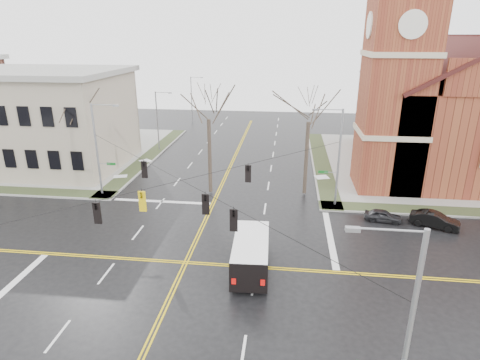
# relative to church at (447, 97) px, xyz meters

# --- Properties ---
(ground) EXTENTS (120.00, 120.00, 0.00)m
(ground) POSITION_rel_church_xyz_m (-24.76, -24.78, -8.43)
(ground) COLOR black
(ground) RESTS_ON ground
(sidewalks) EXTENTS (80.00, 80.00, 0.17)m
(sidewalks) POSITION_rel_church_xyz_m (-24.76, -24.78, -8.36)
(sidewalks) COLOR gray
(sidewalks) RESTS_ON ground
(road_markings) EXTENTS (100.00, 100.00, 0.01)m
(road_markings) POSITION_rel_church_xyz_m (-24.76, -24.78, -8.43)
(road_markings) COLOR gold
(road_markings) RESTS_ON ground
(church) EXTENTS (24.28, 27.48, 27.50)m
(church) POSITION_rel_church_xyz_m (0.00, 0.00, 0.00)
(church) COLOR maroon
(church) RESTS_ON ground
(civic_building_a) EXTENTS (18.00, 14.00, 11.00)m
(civic_building_a) POSITION_rel_church_xyz_m (-46.76, -4.78, -2.93)
(civic_building_a) COLOR gray
(civic_building_a) RESTS_ON ground
(signal_pole_ne) EXTENTS (2.75, 0.22, 9.00)m
(signal_pole_ne) POSITION_rel_church_xyz_m (-13.44, -13.28, -3.48)
(signal_pole_ne) COLOR gray
(signal_pole_ne) RESTS_ON ground
(signal_pole_nw) EXTENTS (2.75, 0.22, 9.00)m
(signal_pole_nw) POSITION_rel_church_xyz_m (-36.09, -13.28, -3.48)
(signal_pole_nw) COLOR gray
(signal_pole_nw) RESTS_ON ground
(signal_pole_se) EXTENTS (2.75, 0.22, 9.00)m
(signal_pole_se) POSITION_rel_church_xyz_m (-13.44, -36.28, -3.48)
(signal_pole_se) COLOR gray
(signal_pole_se) RESTS_ON ground
(span_wires) EXTENTS (23.02, 23.02, 0.03)m
(span_wires) POSITION_rel_church_xyz_m (-24.76, -24.78, -2.23)
(span_wires) COLOR black
(span_wires) RESTS_ON ground
(traffic_signals) EXTENTS (8.21, 8.26, 1.30)m
(traffic_signals) POSITION_rel_church_xyz_m (-24.76, -25.45, -2.98)
(traffic_signals) COLOR black
(traffic_signals) RESTS_ON ground
(streetlight_north_a) EXTENTS (2.30, 0.20, 8.00)m
(streetlight_north_a) POSITION_rel_church_xyz_m (-35.42, 3.22, -3.97)
(streetlight_north_a) COLOR gray
(streetlight_north_a) RESTS_ON ground
(streetlight_north_b) EXTENTS (2.30, 0.20, 8.00)m
(streetlight_north_b) POSITION_rel_church_xyz_m (-35.42, 23.22, -3.97)
(streetlight_north_b) COLOR gray
(streetlight_north_b) RESTS_ON ground
(cargo_van) EXTENTS (2.61, 6.18, 2.31)m
(cargo_van) POSITION_rel_church_xyz_m (-20.11, -24.97, -7.07)
(cargo_van) COLOR white
(cargo_van) RESTS_ON ground
(parked_car_a) EXTENTS (3.25, 1.76, 1.05)m
(parked_car_a) POSITION_rel_church_xyz_m (-9.52, -16.21, -7.91)
(parked_car_a) COLOR black
(parked_car_a) RESTS_ON ground
(parked_car_b) EXTENTS (4.11, 2.81, 1.28)m
(parked_car_b) POSITION_rel_church_xyz_m (-5.48, -16.82, -7.79)
(parked_car_b) COLOR black
(parked_car_b) RESTS_ON ground
(tree_nw_far) EXTENTS (4.00, 4.00, 10.39)m
(tree_nw_far) POSITION_rel_church_xyz_m (-39.64, -10.82, -0.90)
(tree_nw_far) COLOR #352B21
(tree_nw_far) RESTS_ON ground
(tree_nw_near) EXTENTS (4.00, 4.00, 11.12)m
(tree_nw_near) POSITION_rel_church_xyz_m (-25.51, -11.47, -0.38)
(tree_nw_near) COLOR #352B21
(tree_nw_near) RESTS_ON ground
(tree_ne) EXTENTS (4.00, 4.00, 10.84)m
(tree_ne) POSITION_rel_church_xyz_m (-16.05, -10.72, -0.58)
(tree_ne) COLOR #352B21
(tree_ne) RESTS_ON ground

